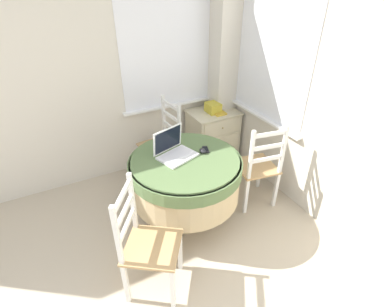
# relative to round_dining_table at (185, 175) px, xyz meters

# --- Properties ---
(corner_room_shell) EXTENTS (4.60, 4.53, 2.55)m
(corner_room_shell) POSITION_rel_round_dining_table_xyz_m (0.20, 0.21, 0.73)
(corner_room_shell) COLOR beige
(corner_room_shell) RESTS_ON ground_plane
(round_dining_table) EXTENTS (1.06, 1.06, 0.74)m
(round_dining_table) POSITION_rel_round_dining_table_xyz_m (0.00, 0.00, 0.00)
(round_dining_table) COLOR #4C3D2D
(round_dining_table) RESTS_ON ground_plane
(laptop) EXTENTS (0.40, 0.35, 0.26)m
(laptop) POSITION_rel_round_dining_table_xyz_m (-0.06, 0.10, 0.24)
(laptop) COLOR white
(laptop) RESTS_ON round_dining_table
(computer_mouse) EXTENTS (0.05, 0.08, 0.04)m
(computer_mouse) POSITION_rel_round_dining_table_xyz_m (0.19, 0.01, 0.21)
(computer_mouse) COLOR black
(computer_mouse) RESTS_ON round_dining_table
(cell_phone) EXTENTS (0.09, 0.13, 0.01)m
(cell_phone) POSITION_rel_round_dining_table_xyz_m (0.24, 0.04, 0.19)
(cell_phone) COLOR black
(cell_phone) RESTS_ON round_dining_table
(dining_chair_near_back_window) EXTENTS (0.45, 0.44, 0.98)m
(dining_chair_near_back_window) POSITION_rel_round_dining_table_xyz_m (0.10, 0.80, -0.09)
(dining_chair_near_back_window) COLOR tan
(dining_chair_near_back_window) RESTS_ON ground_plane
(dining_chair_near_right_window) EXTENTS (0.46, 0.47, 0.98)m
(dining_chair_near_right_window) POSITION_rel_round_dining_table_xyz_m (0.78, -0.11, -0.09)
(dining_chair_near_right_window) COLOR tan
(dining_chair_near_right_window) RESTS_ON ground_plane
(dining_chair_camera_near) EXTENTS (0.56, 0.56, 0.98)m
(dining_chair_camera_near) POSITION_rel_round_dining_table_xyz_m (-0.60, -0.54, -0.09)
(dining_chair_camera_near) COLOR tan
(dining_chair_camera_near) RESTS_ON ground_plane
(corner_cabinet) EXTENTS (0.61, 0.48, 0.67)m
(corner_cabinet) POSITION_rel_round_dining_table_xyz_m (0.85, 0.90, -0.21)
(corner_cabinet) COLOR beige
(corner_cabinet) RESTS_ON ground_plane
(storage_box) EXTENTS (0.15, 0.18, 0.12)m
(storage_box) POSITION_rel_round_dining_table_xyz_m (0.84, 0.89, 0.18)
(storage_box) COLOR gold
(storage_box) RESTS_ON corner_cabinet
(book_on_cabinet) EXTENTS (0.14, 0.19, 0.02)m
(book_on_cabinet) POSITION_rel_round_dining_table_xyz_m (0.88, 0.83, 0.13)
(book_on_cabinet) COLOR gold
(book_on_cabinet) RESTS_ON corner_cabinet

